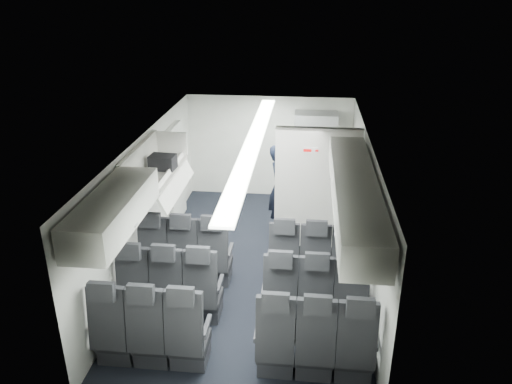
% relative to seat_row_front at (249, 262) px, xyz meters
% --- Properties ---
extents(cabin_shell, '(3.41, 6.01, 2.16)m').
position_rel_seat_row_front_xyz_m(cabin_shell, '(0.00, 0.53, 0.72)').
color(cabin_shell, black).
rests_on(cabin_shell, ground).
extents(seat_row_front, '(3.33, 0.56, 1.24)m').
position_rel_seat_row_front_xyz_m(seat_row_front, '(0.00, 0.00, 0.00)').
color(seat_row_front, '#232427').
rests_on(seat_row_front, cabin_shell).
extents(seat_row_mid, '(3.33, 0.56, 1.24)m').
position_rel_seat_row_front_xyz_m(seat_row_mid, '(0.00, -0.90, 0.00)').
color(seat_row_mid, '#232427').
rests_on(seat_row_mid, cabin_shell).
extents(seat_row_rear, '(3.33, 0.56, 1.24)m').
position_rel_seat_row_front_xyz_m(seat_row_rear, '(0.00, -1.80, 0.00)').
color(seat_row_rear, '#232427').
rests_on(seat_row_rear, cabin_shell).
extents(overhead_bin_left_rear, '(0.53, 1.80, 0.40)m').
position_rel_seat_row_front_xyz_m(overhead_bin_left_rear, '(-1.40, -1.47, 1.46)').
color(overhead_bin_left_rear, silver).
rests_on(overhead_bin_left_rear, cabin_shell).
extents(overhead_bin_left_front_open, '(0.64, 1.70, 0.72)m').
position_rel_seat_row_front_xyz_m(overhead_bin_left_front_open, '(-1.44, 0.28, 1.33)').
color(overhead_bin_left_front_open, '#9E9E93').
rests_on(overhead_bin_left_front_open, cabin_shell).
extents(overhead_bin_right_rear, '(0.53, 1.80, 0.40)m').
position_rel_seat_row_front_xyz_m(overhead_bin_right_rear, '(1.40, -1.47, 1.46)').
color(overhead_bin_right_rear, silver).
rests_on(overhead_bin_right_rear, cabin_shell).
extents(overhead_bin_right_front, '(0.53, 1.70, 0.40)m').
position_rel_seat_row_front_xyz_m(overhead_bin_right_front, '(1.40, 0.28, 1.46)').
color(overhead_bin_right_front, silver).
rests_on(overhead_bin_right_front, cabin_shell).
extents(bulkhead_partition, '(1.40, 0.15, 2.13)m').
position_rel_seat_row_front_xyz_m(bulkhead_partition, '(0.98, 1.33, 0.67)').
color(bulkhead_partition, silver).
rests_on(bulkhead_partition, cabin_shell).
extents(galley_unit, '(0.85, 0.52, 1.90)m').
position_rel_seat_row_front_xyz_m(galley_unit, '(0.95, 3.25, 0.55)').
color(galley_unit, '#939399').
rests_on(galley_unit, cabin_shell).
extents(boarding_door, '(0.12, 1.27, 1.86)m').
position_rel_seat_row_front_xyz_m(boarding_door, '(-1.64, 2.09, 0.55)').
color(boarding_door, silver).
rests_on(boarding_door, cabin_shell).
extents(flight_attendant, '(0.42, 0.62, 1.66)m').
position_rel_seat_row_front_xyz_m(flight_attendant, '(0.33, 1.89, 0.43)').
color(flight_attendant, black).
rests_on(flight_attendant, ground).
extents(carry_on_bag, '(0.40, 0.29, 0.23)m').
position_rel_seat_row_front_xyz_m(carry_on_bag, '(-1.36, 0.44, 1.38)').
color(carry_on_bag, black).
rests_on(carry_on_bag, overhead_bin_left_front_open).
extents(papers, '(0.22, 0.05, 0.15)m').
position_rel_seat_row_front_xyz_m(papers, '(0.52, 1.84, 0.70)').
color(papers, white).
rests_on(papers, flight_attendant).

